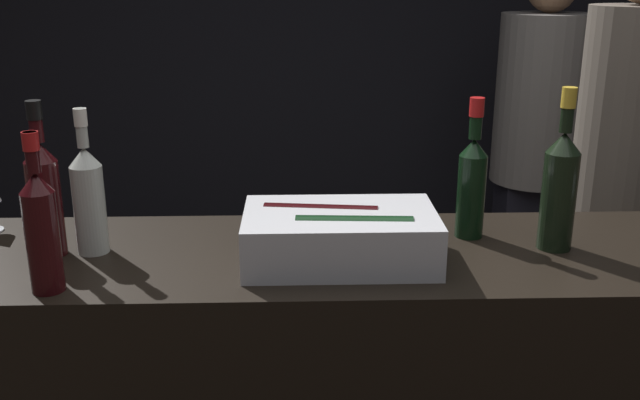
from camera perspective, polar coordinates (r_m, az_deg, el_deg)
name	(u,v)px	position (r m, az deg, el deg)	size (l,w,h in m)	color
wall_back_chalkboard	(306,32)	(3.96, -1.12, 13.25)	(6.40, 0.06, 2.80)	black
ice_bin_with_bottles	(340,235)	(1.63, 1.58, -2.80)	(0.44, 0.27, 0.12)	silver
red_wine_bottle_burgundy	(472,181)	(1.79, 12.06, 1.53)	(0.07, 0.07, 0.35)	black
red_wine_bottle_tall	(41,226)	(1.55, -21.40, -1.98)	(0.07, 0.07, 0.34)	black
champagne_bottle	(560,185)	(1.77, 18.63, 1.11)	(0.08, 0.08, 0.39)	black
red_wine_bottle_black_foil	(44,193)	(1.75, -21.20, 0.53)	(0.07, 0.07, 0.36)	black
white_wine_bottle	(88,196)	(1.74, -18.03, 0.31)	(0.07, 0.07, 0.34)	#B2B7AD
person_in_hoodie	(538,145)	(3.35, 17.01, 4.24)	(0.40, 0.40, 1.76)	black
person_blond_tee	(621,192)	(2.49, 22.93, 0.59)	(0.32, 0.32, 1.83)	black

